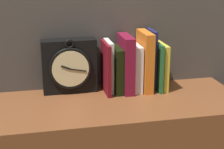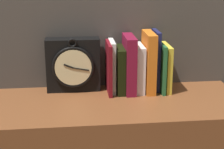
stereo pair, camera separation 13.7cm
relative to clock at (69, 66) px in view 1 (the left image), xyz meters
The scene contains 10 objects.
clock is the anchor object (origin of this frame).
book_slot0_maroon 0.14m from the clock, 13.85° to the right, with size 0.01×0.15×0.20m.
book_slot1_white 0.16m from the clock, ahead, with size 0.02×0.12×0.21m.
book_slot2_black 0.19m from the clock, ahead, with size 0.03×0.14×0.18m.
book_slot3_maroon 0.22m from the clock, ahead, with size 0.04×0.15×0.23m.
book_slot4_white 0.26m from the clock, ahead, with size 0.04×0.13×0.19m.
book_slot5_orange 0.30m from the clock, ahead, with size 0.04×0.14×0.24m.
book_slot6_navy 0.33m from the clock, ahead, with size 0.02×0.11×0.24m.
book_slot7_green 0.35m from the clock, ahead, with size 0.01×0.15×0.20m.
book_slot8_yellow 0.37m from the clock, ahead, with size 0.02×0.14×0.19m.
Camera 1 is at (-0.28, -1.28, 1.41)m, focal length 60.00 mm.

